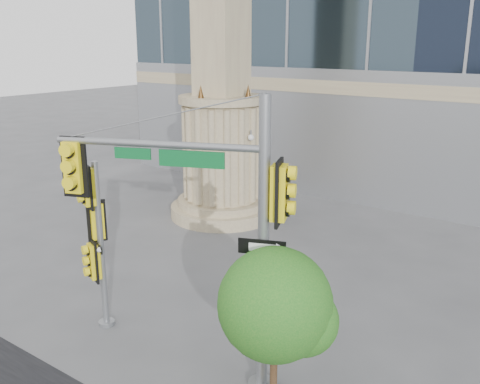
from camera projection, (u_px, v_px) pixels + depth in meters
The scene contains 5 objects.
ground at pixel (191, 362), 12.49m from camera, with size 120.00×120.00×0.00m, color #545456.
monument at pixel (222, 85), 21.37m from camera, with size 4.40×4.40×16.60m.
main_signal_pole at pixel (209, 212), 10.80m from camera, with size 4.64×2.20×6.30m.
secondary_signal_pole at pixel (95, 232), 13.41m from camera, with size 0.75×0.73×4.43m.
street_tree at pixel (277, 309), 10.16m from camera, with size 2.27×2.21×3.53m.
Camera 1 is at (7.34, -8.16, 7.26)m, focal length 40.00 mm.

